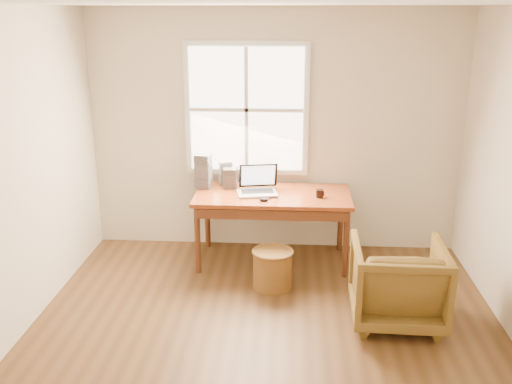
% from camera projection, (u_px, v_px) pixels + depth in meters
% --- Properties ---
extents(room_shell, '(4.04, 4.54, 2.64)m').
position_uv_depth(room_shell, '(262.00, 188.00, 4.15)').
color(room_shell, '#54381D').
rests_on(room_shell, ground).
extents(desk, '(1.60, 0.80, 0.04)m').
position_uv_depth(desk, '(273.00, 195.00, 5.88)').
color(desk, brown).
rests_on(desk, room_shell).
extents(armchair, '(0.78, 0.80, 0.71)m').
position_uv_depth(armchair, '(398.00, 283.00, 4.82)').
color(armchair, brown).
rests_on(armchair, room_shell).
extents(wicker_stool, '(0.42, 0.42, 0.37)m').
position_uv_depth(wicker_stool, '(273.00, 269.00, 5.46)').
color(wicker_stool, brown).
rests_on(wicker_stool, room_shell).
extents(laptop, '(0.48, 0.50, 0.31)m').
position_uv_depth(laptop, '(257.00, 180.00, 5.81)').
color(laptop, '#B3B7BB').
rests_on(laptop, desk).
extents(mouse, '(0.11, 0.07, 0.03)m').
position_uv_depth(mouse, '(264.00, 200.00, 5.64)').
color(mouse, black).
rests_on(mouse, desk).
extents(coffee_mug, '(0.09, 0.09, 0.08)m').
position_uv_depth(coffee_mug, '(320.00, 194.00, 5.75)').
color(coffee_mug, black).
rests_on(coffee_mug, desk).
extents(cd_stack_a, '(0.16, 0.15, 0.26)m').
position_uv_depth(cd_stack_a, '(226.00, 173.00, 6.16)').
color(cd_stack_a, '#AEB4BA').
rests_on(cd_stack_a, desk).
extents(cd_stack_b, '(0.15, 0.14, 0.21)m').
position_uv_depth(cd_stack_b, '(230.00, 178.00, 6.05)').
color(cd_stack_b, '#26262B').
rests_on(cd_stack_b, desk).
extents(cd_stack_c, '(0.18, 0.17, 0.36)m').
position_uv_depth(cd_stack_c, '(203.00, 171.00, 6.04)').
color(cd_stack_c, gray).
rests_on(cd_stack_c, desk).
extents(cd_stack_d, '(0.20, 0.19, 0.20)m').
position_uv_depth(cd_stack_d, '(229.00, 175.00, 6.18)').
color(cd_stack_d, '#A9AEB5').
rests_on(cd_stack_d, desk).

